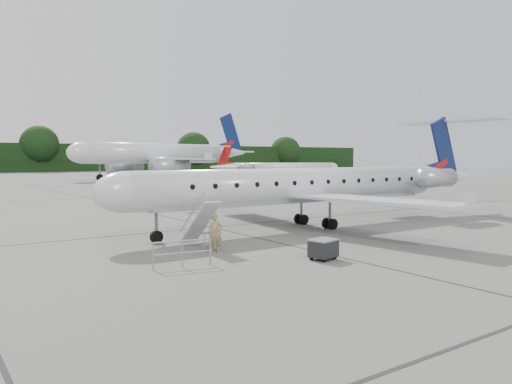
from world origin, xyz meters
TOP-DOWN VIEW (x-y plane):
  - ground at (0.00, 0.00)m, footprint 320.00×320.00m
  - treeline at (0.00, 130.00)m, footprint 260.00×4.00m
  - main_regional_jet at (-2.05, 3.31)m, footprint 27.22×19.68m
  - airstair at (-10.01, 1.04)m, footprint 0.87×2.41m
  - passenger at (-10.00, -0.32)m, footprint 0.73×0.62m
  - safety_railing at (-12.49, -2.18)m, footprint 2.18×0.44m
  - baggage_cart at (-7.20, -4.11)m, footprint 1.20×1.05m
  - bg_narrowbody at (17.64, 69.51)m, footprint 41.61×33.29m
  - bg_regional_right at (36.47, 53.99)m, footprint 27.46×23.22m

SIDE VIEW (x-z plane):
  - ground at x=0.00m, z-range 0.00..0.00m
  - baggage_cart at x=-7.20m, z-range 0.00..0.89m
  - safety_railing at x=-12.49m, z-range 0.00..1.00m
  - passenger at x=-10.00m, z-range 0.00..1.69m
  - airstair at x=-10.01m, z-range 0.00..2.18m
  - bg_regional_right at x=36.47m, z-range 0.00..6.14m
  - main_regional_jet at x=-2.05m, z-range 0.00..6.95m
  - treeline at x=0.00m, z-range 0.00..8.00m
  - bg_narrowbody at x=17.64m, z-range 0.00..13.38m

